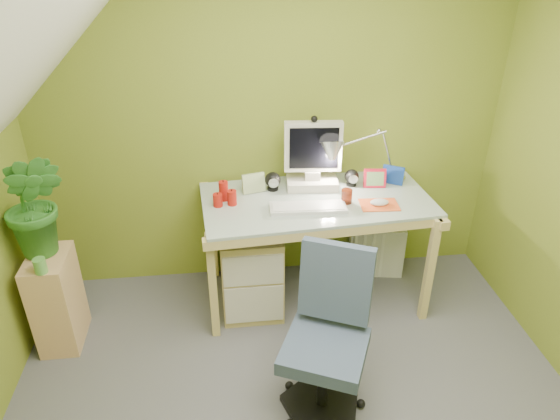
{
  "coord_description": "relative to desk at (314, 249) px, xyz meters",
  "views": [
    {
      "loc": [
        -0.32,
        -1.69,
        2.36
      ],
      "look_at": [
        0.0,
        1.0,
        0.85
      ],
      "focal_mm": 33.0,
      "sensor_mm": 36.0,
      "label": 1
    }
  ],
  "objects": [
    {
      "name": "speaker_left",
      "position": [
        -0.27,
        0.16,
        0.46
      ],
      "size": [
        0.11,
        0.11,
        0.13
      ],
      "primitive_type": null,
      "rotation": [
        0.0,
        0.0,
        -0.06
      ],
      "color": "black",
      "rests_on": "desk"
    },
    {
      "name": "monitor",
      "position": [
        0.0,
        0.18,
        0.68
      ],
      "size": [
        0.43,
        0.27,
        0.57
      ],
      "primitive_type": null,
      "rotation": [
        0.0,
        0.0,
        -0.08
      ],
      "color": "beige",
      "rests_on": "desk"
    },
    {
      "name": "green_cup",
      "position": [
        -1.65,
        -0.41,
        0.29
      ],
      "size": [
        0.08,
        0.08,
        0.09
      ],
      "primitive_type": "cylinder",
      "rotation": [
        0.0,
        0.0,
        -0.13
      ],
      "color": "#5BA042",
      "rests_on": "side_ledge"
    },
    {
      "name": "candle_cluster",
      "position": [
        -0.6,
        0.01,
        0.46
      ],
      "size": [
        0.19,
        0.17,
        0.13
      ],
      "primitive_type": null,
      "rotation": [
        0.0,
        0.0,
        0.12
      ],
      "color": "#AD170F",
      "rests_on": "desk"
    },
    {
      "name": "task_chair",
      "position": [
        -0.12,
        -0.99,
        0.03
      ],
      "size": [
        0.63,
        0.63,
        0.86
      ],
      "primitive_type": null,
      "rotation": [
        0.0,
        0.0,
        -0.43
      ],
      "color": "#38465C",
      "rests_on": "floor"
    },
    {
      "name": "mouse",
      "position": [
        0.38,
        -0.14,
        0.42
      ],
      "size": [
        0.12,
        0.08,
        0.04
      ],
      "primitive_type": "ellipsoid",
      "rotation": [
        0.0,
        0.0,
        -0.04
      ],
      "color": "silver",
      "rests_on": "mousepad"
    },
    {
      "name": "potted_plant",
      "position": [
        -1.67,
        -0.21,
        0.57
      ],
      "size": [
        0.41,
        0.36,
        0.66
      ],
      "primitive_type": "imported",
      "rotation": [
        0.0,
        0.0,
        -0.19
      ],
      "color": "#2E6F25",
      "rests_on": "side_ledge"
    },
    {
      "name": "photo_frame_blue",
      "position": [
        0.56,
        0.16,
        0.46
      ],
      "size": [
        0.14,
        0.09,
        0.13
      ],
      "primitive_type": "cube",
      "rotation": [
        0.0,
        0.0,
        -0.54
      ],
      "color": "navy",
      "rests_on": "desk"
    },
    {
      "name": "radiator",
      "position": [
        0.52,
        0.23,
        -0.19
      ],
      "size": [
        0.43,
        0.23,
        0.4
      ],
      "primitive_type": "cube",
      "rotation": [
        0.0,
        0.0,
        -0.17
      ],
      "color": "silver",
      "rests_on": "floor"
    },
    {
      "name": "photo_frame_red",
      "position": [
        0.42,
        0.12,
        0.46
      ],
      "size": [
        0.15,
        0.04,
        0.13
      ],
      "primitive_type": "cube",
      "rotation": [
        0.0,
        0.0,
        -0.1
      ],
      "color": "red",
      "rests_on": "desk"
    },
    {
      "name": "amber_tumbler",
      "position": [
        0.18,
        -0.08,
        0.44
      ],
      "size": [
        0.09,
        0.09,
        0.09
      ],
      "primitive_type": "cylinder",
      "rotation": [
        0.0,
        0.0,
        0.24
      ],
      "color": "maroon",
      "rests_on": "desk"
    },
    {
      "name": "desk_lamp",
      "position": [
        0.45,
        0.18,
        0.69
      ],
      "size": [
        0.57,
        0.31,
        0.58
      ],
      "primitive_type": null,
      "rotation": [
        0.0,
        0.0,
        0.15
      ],
      "color": "#B3B2B6",
      "rests_on": "desk"
    },
    {
      "name": "mousepad",
      "position": [
        0.38,
        -0.14,
        0.4
      ],
      "size": [
        0.25,
        0.19,
        0.01
      ],
      "primitive_type": "cube",
      "rotation": [
        0.0,
        0.0,
        -0.06
      ],
      "color": "#E35623",
      "rests_on": "desk"
    },
    {
      "name": "desk",
      "position": [
        0.0,
        0.0,
        0.0
      ],
      "size": [
        1.53,
        0.85,
        0.79
      ],
      "primitive_type": null,
      "rotation": [
        0.0,
        0.0,
        0.07
      ],
      "color": "tan",
      "rests_on": "floor"
    },
    {
      "name": "side_ledge",
      "position": [
        -1.67,
        -0.26,
        -0.08
      ],
      "size": [
        0.24,
        0.36,
        0.64
      ],
      "primitive_type": "cube",
      "color": "tan",
      "rests_on": "floor"
    },
    {
      "name": "speaker_right",
      "position": [
        0.27,
        0.16,
        0.45
      ],
      "size": [
        0.12,
        0.12,
        0.12
      ],
      "primitive_type": null,
      "rotation": [
        0.0,
        0.0,
        -0.23
      ],
      "color": "black",
      "rests_on": "desk"
    },
    {
      "name": "keyboard",
      "position": [
        -0.08,
        -0.14,
        0.41
      ],
      "size": [
        0.49,
        0.18,
        0.02
      ],
      "primitive_type": "cube",
      "rotation": [
        0.0,
        0.0,
        -0.05
      ],
      "color": "silver",
      "rests_on": "desk"
    },
    {
      "name": "wall_back",
      "position": [
        -0.27,
        0.37,
        0.8
      ],
      "size": [
        3.2,
        0.01,
        2.4
      ],
      "primitive_type": "cube",
      "color": "olive",
      "rests_on": "floor"
    },
    {
      "name": "slope_ceiling",
      "position": [
        -1.27,
        -1.23,
        1.45
      ],
      "size": [
        1.1,
        3.2,
        1.1
      ],
      "primitive_type": "cube",
      "color": "white",
      "rests_on": "wall_left"
    },
    {
      "name": "photo_frame_green",
      "position": [
        -0.4,
        0.14,
        0.46
      ],
      "size": [
        0.15,
        0.06,
        0.13
      ],
      "primitive_type": "cube",
      "rotation": [
        0.0,
        0.0,
        0.24
      ],
      "color": "#A5B97F",
      "rests_on": "desk"
    }
  ]
}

